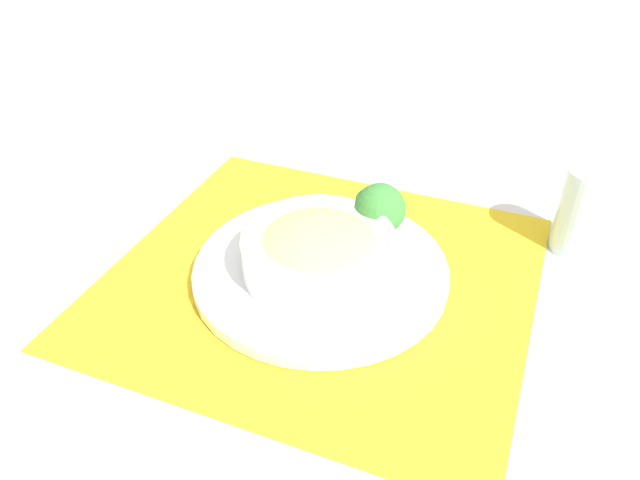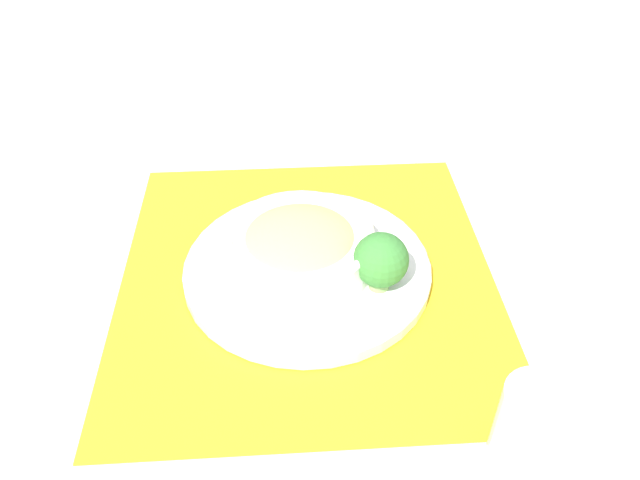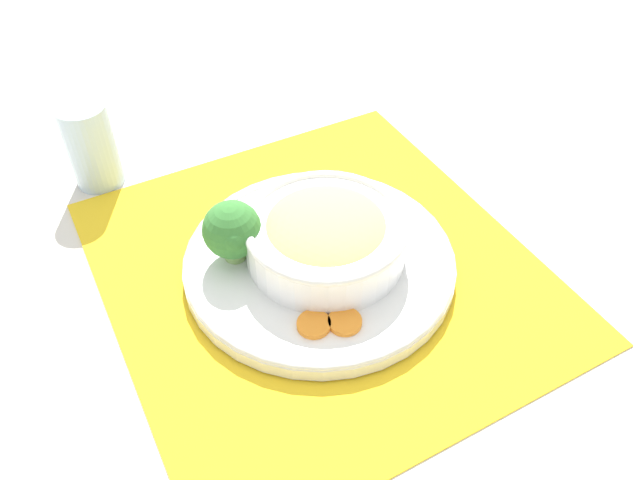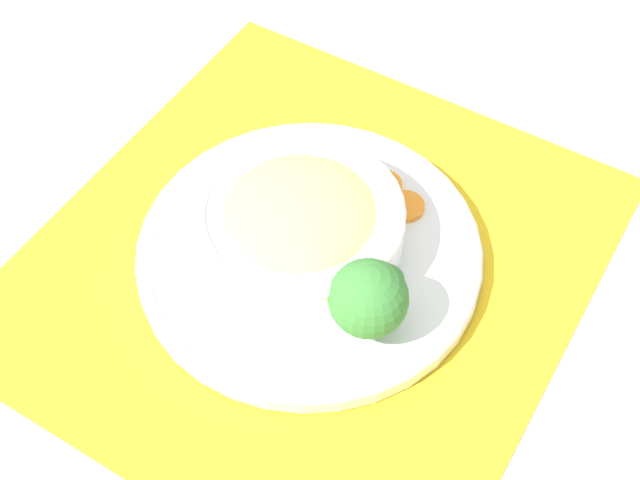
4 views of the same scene
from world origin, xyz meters
The scene contains 8 objects.
ground_plane centered at (0.00, 0.00, 0.00)m, with size 4.00×4.00×0.00m, color beige.
placemat centered at (0.00, 0.00, 0.00)m, with size 0.57×0.54×0.00m.
plate centered at (0.00, 0.00, 0.02)m, with size 0.32×0.32×0.02m.
bowl centered at (0.00, -0.01, 0.05)m, with size 0.19×0.19×0.06m.
broccoli_floret centered at (0.06, 0.08, 0.06)m, with size 0.07×0.07×0.08m.
carrot_slice_near centered at (-0.08, 0.06, 0.02)m, with size 0.04×0.04×0.01m.
carrot_slice_middle centered at (-0.10, 0.03, 0.02)m, with size 0.04×0.04×0.01m.
water_glass centered at (0.31, 0.15, 0.05)m, with size 0.06×0.06×0.12m.
Camera 2 is at (0.59, -0.09, 0.55)m, focal length 35.00 mm.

